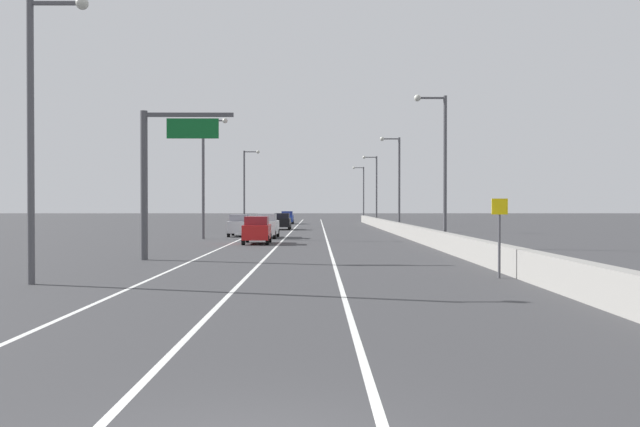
% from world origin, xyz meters
% --- Properties ---
extents(ground_plane, '(320.00, 320.00, 0.00)m').
position_xyz_m(ground_plane, '(0.00, 64.00, 0.00)').
color(ground_plane, '#38383A').
extents(lane_stripe_left, '(0.16, 130.00, 0.00)m').
position_xyz_m(lane_stripe_left, '(-5.50, 55.00, 0.00)').
color(lane_stripe_left, silver).
rests_on(lane_stripe_left, ground_plane).
extents(lane_stripe_center, '(0.16, 130.00, 0.00)m').
position_xyz_m(lane_stripe_center, '(-2.00, 55.00, 0.00)').
color(lane_stripe_center, silver).
rests_on(lane_stripe_center, ground_plane).
extents(lane_stripe_right, '(0.16, 130.00, 0.00)m').
position_xyz_m(lane_stripe_right, '(1.50, 55.00, 0.00)').
color(lane_stripe_right, silver).
rests_on(lane_stripe_right, ground_plane).
extents(jersey_barrier_right, '(0.60, 120.00, 1.10)m').
position_xyz_m(jersey_barrier_right, '(8.45, 40.00, 0.55)').
color(jersey_barrier_right, gray).
rests_on(jersey_barrier_right, ground_plane).
extents(overhead_sign_gantry, '(4.68, 0.36, 7.50)m').
position_xyz_m(overhead_sign_gantry, '(-7.26, 25.39, 4.73)').
color(overhead_sign_gantry, '#47474C').
rests_on(overhead_sign_gantry, ground_plane).
extents(speed_advisory_sign, '(0.60, 0.11, 3.00)m').
position_xyz_m(speed_advisory_sign, '(7.55, 17.21, 1.76)').
color(speed_advisory_sign, '#4C4C51').
rests_on(speed_advisory_sign, ground_plane).
extents(lamp_post_right_near, '(2.14, 0.44, 9.94)m').
position_xyz_m(lamp_post_right_near, '(8.89, 9.45, 5.72)').
color(lamp_post_right_near, '#4C4C51').
rests_on(lamp_post_right_near, ground_plane).
extents(lamp_post_right_second, '(2.14, 0.44, 9.94)m').
position_xyz_m(lamp_post_right_second, '(8.77, 34.69, 5.72)').
color(lamp_post_right_second, '#4C4C51').
rests_on(lamp_post_right_second, ground_plane).
extents(lamp_post_right_third, '(2.14, 0.44, 9.94)m').
position_xyz_m(lamp_post_right_third, '(9.06, 59.94, 5.72)').
color(lamp_post_right_third, '#4C4C51').
rests_on(lamp_post_right_third, ground_plane).
extents(lamp_post_right_fourth, '(2.14, 0.44, 9.94)m').
position_xyz_m(lamp_post_right_fourth, '(9.06, 85.19, 5.72)').
color(lamp_post_right_fourth, '#4C4C51').
rests_on(lamp_post_right_fourth, ground_plane).
extents(lamp_post_right_fifth, '(2.14, 0.44, 9.94)m').
position_xyz_m(lamp_post_right_fifth, '(9.05, 110.44, 5.72)').
color(lamp_post_right_fifth, '#4C4C51').
rests_on(lamp_post_right_fifth, ground_plane).
extents(lamp_post_left_near, '(2.14, 0.44, 9.94)m').
position_xyz_m(lamp_post_left_near, '(-8.96, 15.45, 5.72)').
color(lamp_post_left_near, '#4C4C51').
rests_on(lamp_post_left_near, ground_plane).
extents(lamp_post_left_mid, '(2.14, 0.44, 9.94)m').
position_xyz_m(lamp_post_left_mid, '(-8.39, 45.74, 5.72)').
color(lamp_post_left_mid, '#4C4C51').
rests_on(lamp_post_left_mid, ground_plane).
extents(lamp_post_left_far, '(2.14, 0.44, 9.94)m').
position_xyz_m(lamp_post_left_far, '(-8.47, 76.04, 5.72)').
color(lamp_post_left_far, '#4C4C51').
rests_on(lamp_post_left_far, ground_plane).
extents(car_silver_0, '(1.81, 4.13, 1.96)m').
position_xyz_m(car_silver_0, '(-6.21, 50.12, 0.97)').
color(car_silver_0, '#B7B7BC').
rests_on(car_silver_0, ground_plane).
extents(car_blue_1, '(1.88, 4.30, 1.91)m').
position_xyz_m(car_blue_1, '(-3.74, 89.08, 0.95)').
color(car_blue_1, '#1E389E').
rests_on(car_blue_1, ground_plane).
extents(car_black_2, '(1.92, 4.21, 1.89)m').
position_xyz_m(car_black_2, '(-3.26, 66.12, 0.94)').
color(car_black_2, black).
rests_on(car_black_2, ground_plane).
extents(car_white_3, '(1.89, 4.35, 2.06)m').
position_xyz_m(car_white_3, '(-3.55, 47.39, 1.02)').
color(car_white_3, white).
rests_on(car_white_3, ground_plane).
extents(car_red_4, '(1.95, 4.06, 1.97)m').
position_xyz_m(car_red_4, '(-3.60, 38.98, 0.98)').
color(car_red_4, red).
rests_on(car_red_4, ground_plane).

